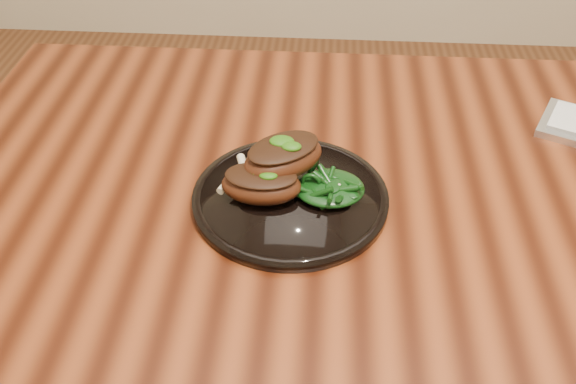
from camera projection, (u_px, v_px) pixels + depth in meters
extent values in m
cube|color=black|center=(473.00, 199.00, 0.93)|extent=(1.60, 0.80, 0.04)
cylinder|color=#3B1D0D|center=(93.00, 215.00, 1.47)|extent=(0.06, 0.06, 0.71)
cylinder|color=black|center=(290.00, 198.00, 0.88)|extent=(0.27, 0.27, 0.02)
torus|color=black|center=(290.00, 197.00, 0.88)|extent=(0.27, 0.27, 0.01)
cylinder|color=black|center=(290.00, 196.00, 0.88)|extent=(0.18, 0.18, 0.00)
ellipsoid|color=#421C0C|center=(261.00, 185.00, 0.86)|extent=(0.11, 0.07, 0.04)
ellipsoid|color=black|center=(261.00, 176.00, 0.85)|extent=(0.10, 0.06, 0.01)
cylinder|color=beige|center=(229.00, 180.00, 0.88)|extent=(0.03, 0.05, 0.01)
ellipsoid|color=#164607|center=(261.00, 172.00, 0.85)|extent=(0.03, 0.02, 0.01)
ellipsoid|color=#421C0C|center=(283.00, 158.00, 0.88)|extent=(0.14, 0.13, 0.05)
ellipsoid|color=black|center=(283.00, 147.00, 0.86)|extent=(0.12, 0.12, 0.01)
cylinder|color=beige|center=(244.00, 169.00, 0.87)|extent=(0.03, 0.06, 0.01)
ellipsoid|color=#164607|center=(283.00, 143.00, 0.86)|extent=(0.03, 0.02, 0.01)
ellipsoid|color=#164607|center=(270.00, 166.00, 0.92)|extent=(0.09, 0.06, 0.01)
ellipsoid|color=black|center=(329.00, 188.00, 0.87)|extent=(0.10, 0.08, 0.02)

